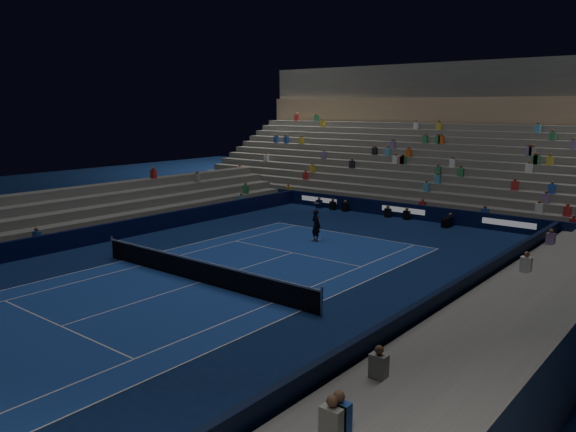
% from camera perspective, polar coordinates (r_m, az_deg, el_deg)
% --- Properties ---
extents(ground, '(90.00, 90.00, 0.00)m').
position_cam_1_polar(ground, '(24.79, -8.81, -6.60)').
color(ground, '#0C1E4A').
rests_on(ground, ground).
extents(court_surface, '(10.97, 23.77, 0.01)m').
position_cam_1_polar(court_surface, '(24.78, -8.81, -6.59)').
color(court_surface, '#1B3E96').
rests_on(court_surface, ground).
extents(sponsor_barrier_far, '(44.00, 0.25, 1.00)m').
position_cam_1_polar(sponsor_barrier_far, '(39.16, 11.57, 0.54)').
color(sponsor_barrier_far, black).
rests_on(sponsor_barrier_far, ground).
extents(sponsor_barrier_east, '(0.25, 37.00, 1.00)m').
position_cam_1_polar(sponsor_barrier_east, '(18.97, 11.69, -10.67)').
color(sponsor_barrier_east, black).
rests_on(sponsor_barrier_east, ground).
extents(sponsor_barrier_west, '(0.25, 37.00, 1.00)m').
position_cam_1_polar(sponsor_barrier_west, '(32.29, -20.53, -2.13)').
color(sponsor_barrier_west, black).
rests_on(sponsor_barrier_west, ground).
extents(grandstand_main, '(44.00, 15.20, 11.20)m').
position_cam_1_polar(grandstand_main, '(47.28, 17.00, 5.56)').
color(grandstand_main, '#60605B').
rests_on(grandstand_main, ground).
extents(grandstand_east, '(5.00, 37.00, 2.50)m').
position_cam_1_polar(grandstand_east, '(17.64, 21.98, -11.49)').
color(grandstand_east, slate).
rests_on(grandstand_east, ground).
extents(grandstand_west, '(5.00, 37.00, 2.50)m').
position_cam_1_polar(grandstand_west, '(35.19, -23.46, -0.62)').
color(grandstand_west, slate).
rests_on(grandstand_west, ground).
extents(tennis_net, '(12.90, 0.10, 1.10)m').
position_cam_1_polar(tennis_net, '(24.64, -8.84, -5.48)').
color(tennis_net, '#B2B2B7').
rests_on(tennis_net, ground).
extents(tennis_player, '(0.74, 0.58, 1.79)m').
position_cam_1_polar(tennis_player, '(31.67, 2.84, -0.96)').
color(tennis_player, black).
rests_on(tennis_player, ground).
extents(broadcast_camera, '(0.49, 0.92, 0.59)m').
position_cam_1_polar(broadcast_camera, '(36.73, 15.59, -0.63)').
color(broadcast_camera, black).
rests_on(broadcast_camera, ground).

